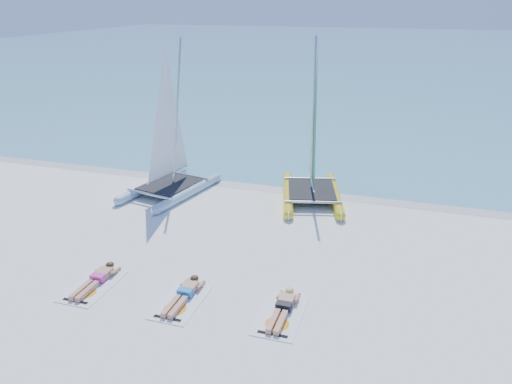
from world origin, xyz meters
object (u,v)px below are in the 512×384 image
Objects in this scene: catamaran_yellow at (313,147)px; towel_c at (281,316)px; sunbather_a at (97,279)px; sunbather_b at (184,293)px; catamaran_blue at (169,148)px; towel_b at (181,301)px; sunbather_c at (283,307)px; towel_a at (93,286)px.

catamaran_yellow is 3.23× the size of towel_c.
sunbather_b is at bearing 1.16° from sunbather_a.
catamaran_blue reaches higher than towel_c.
towel_b is 0.22m from sunbather_b.
sunbather_c is (6.12, -6.34, -1.64)m from catamaran_blue.
catamaran_yellow is 8.20m from towel_c.
towel_a is at bearing -175.29° from sunbather_c.
catamaran_blue is at bearing -179.66° from catamaran_yellow.
sunbather_a is (1.11, -6.56, -1.64)m from catamaran_blue.
towel_a is 0.22m from sunbather_a.
towel_c is (5.02, 0.22, 0.00)m from towel_a.
sunbather_a is 2.51m from towel_b.
sunbather_a is at bearing 176.77° from towel_b.
catamaran_yellow is 9.11m from sunbather_a.
sunbather_a is 2.50m from sunbather_b.
catamaran_blue reaches higher than towel_a.
towel_b is 1.07× the size of sunbather_c.
catamaran_yellow is at bearing 26.51° from catamaran_blue.
catamaran_blue is at bearing 133.14° from towel_c.
towel_c is (0.94, -7.93, -1.87)m from catamaran_yellow.
sunbather_b is at bearing -176.12° from sunbather_c.
towel_c is (2.51, -0.02, -0.11)m from sunbather_b.
sunbather_a is 0.93× the size of towel_c.
sunbather_a is (0.00, 0.19, 0.11)m from towel_a.
catamaran_blue is at bearing 99.58° from sunbather_a.
sunbather_c is (5.02, 0.41, 0.11)m from towel_a.
catamaran_blue is 7.81m from towel_b.
sunbather_b is at bearing -49.55° from catamaran_blue.
sunbather_a reaches higher than towel_c.
catamaran_blue is 3.19× the size of towel_a.
sunbather_c is at bearing -97.80° from catamaran_yellow.
sunbather_a reaches higher than towel_b.
sunbather_a is 0.93× the size of towel_b.
towel_b is at bearing -171.79° from sunbather_c.
towel_a is 1.07× the size of sunbather_a.
towel_c is at bearing -35.42° from catamaran_blue.
sunbather_c is (-0.00, 0.19, 0.11)m from towel_c.
catamaran_yellow is 8.46m from towel_b.
towel_b is at bearing -90.00° from sunbather_b.
sunbather_a is at bearing -177.47° from sunbather_c.
catamaran_yellow is at bearing 78.75° from sunbather_b.
towel_a is at bearing -174.46° from sunbather_b.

